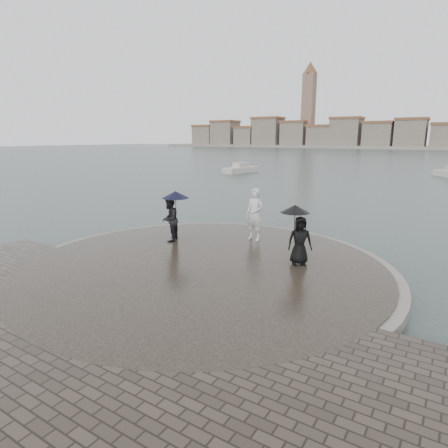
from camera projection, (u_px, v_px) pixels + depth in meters
The scene contains 8 objects.
ground at pixel (124, 314), 9.66m from camera, with size 400.00×400.00×0.00m, color #2B3835.
kerb_ring at pixel (203, 269), 12.50m from camera, with size 12.50×12.50×0.32m, color gray.
quay_tip at pixel (203, 268), 12.49m from camera, with size 11.90×11.90×0.36m, color #2D261E.
statue at pixel (255, 214), 15.09m from camera, with size 0.77×0.51×2.12m, color silver.
visitor_left at pixel (171, 213), 14.89m from camera, with size 1.28×1.18×2.04m.
visitor_right at pixel (298, 232), 12.20m from camera, with size 1.21×1.02×1.95m.
far_skyline at pixel (427, 135), 143.85m from camera, with size 260.00×20.00×37.00m.
boats at pixel (423, 177), 39.68m from camera, with size 42.77×13.46×1.50m.
Camera 1 is at (6.94, -6.12, 4.44)m, focal length 30.00 mm.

